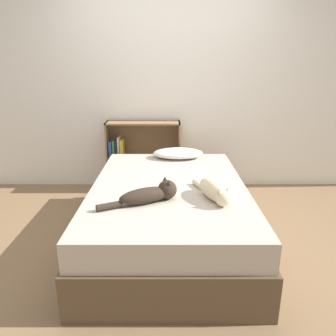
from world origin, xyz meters
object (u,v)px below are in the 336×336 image
cat_light (213,191)px  cat_dark (150,194)px  bookshelf (140,154)px  pillow (177,153)px  bed (168,213)px

cat_light → cat_dark: bearing=-104.8°
bookshelf → cat_light: bearing=-67.5°
bookshelf → cat_dark: bearing=-82.9°
cat_dark → bookshelf: bookshelf is taller
cat_light → bookshelf: (-0.70, 1.69, -0.18)m
cat_dark → pillow: bearing=53.2°
pillow → bookshelf: bearing=130.9°
bed → bookshelf: bookshelf is taller
bed → bookshelf: size_ratio=2.25×
pillow → cat_dark: size_ratio=0.94×
pillow → cat_dark: 1.23m
pillow → bookshelf: bookshelf is taller
pillow → bed: bearing=-97.2°
bed → cat_dark: (-0.14, -0.37, 0.34)m
cat_light → cat_dark: cat_dark is taller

